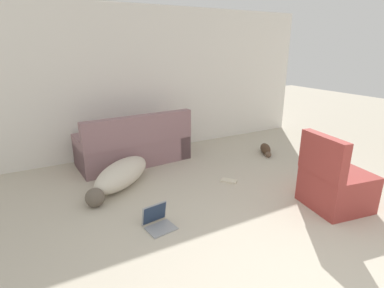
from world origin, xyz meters
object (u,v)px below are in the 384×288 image
(cat, at_px, (266,149))
(side_chair, at_px, (334,184))
(couch, at_px, (134,147))
(dog, at_px, (121,175))
(book_cream, at_px, (229,181))
(laptop_open, at_px, (157,219))

(cat, relative_size, side_chair, 0.56)
(couch, relative_size, cat, 3.55)
(dog, bearing_deg, side_chair, 97.25)
(dog, bearing_deg, cat, 138.63)
(couch, relative_size, book_cream, 7.32)
(dog, height_order, laptop_open, dog)
(laptop_open, bearing_deg, dog, 85.17)
(cat, bearing_deg, laptop_open, -37.62)
(couch, distance_m, dog, 0.93)
(couch, height_order, book_cream, couch)
(laptop_open, relative_size, book_cream, 1.32)
(cat, height_order, laptop_open, laptop_open)
(dog, xyz_separation_m, book_cream, (1.44, -0.62, -0.16))
(cat, distance_m, book_cream, 1.46)
(dog, distance_m, book_cream, 1.58)
(laptop_open, distance_m, side_chair, 2.19)
(cat, bearing_deg, book_cream, -35.11)
(book_cream, bearing_deg, couch, 124.62)
(couch, distance_m, cat, 2.40)
(dog, xyz_separation_m, laptop_open, (0.07, -1.18, -0.09))
(dog, bearing_deg, couch, -163.15)
(laptop_open, relative_size, side_chair, 0.36)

